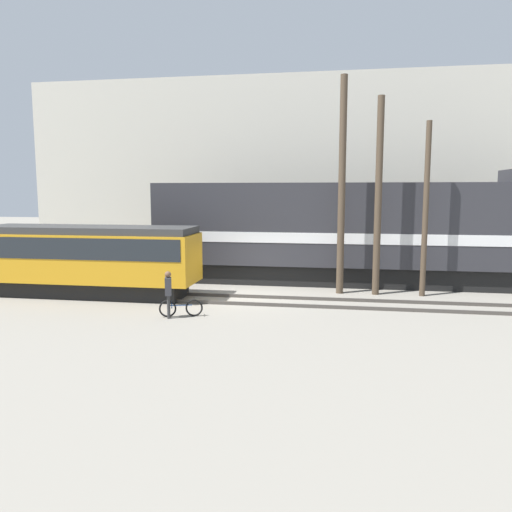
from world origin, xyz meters
name	(u,v)px	position (x,y,z in m)	size (l,w,h in m)	color
ground_plane	(246,298)	(0.00, 0.00, 0.00)	(120.00, 120.00, 0.00)	gray
track_near	(242,300)	(0.00, -0.73, 0.07)	(60.00, 1.50, 0.14)	#47423D
track_far	(260,280)	(0.00, 4.08, 0.07)	(60.00, 1.51, 0.14)	#47423D
building_backdrop	(280,174)	(0.00, 12.34, 5.74)	(31.40, 6.00, 11.49)	beige
freight_locomotive	(357,232)	(4.80, 4.08, 2.61)	(19.79, 3.04, 5.58)	black
streetcar	(89,256)	(-6.83, -0.73, 1.76)	(9.55, 2.54, 3.08)	black
bicycle	(181,308)	(-1.73, -3.63, 0.32)	(1.55, 0.61, 0.70)	black
person	(168,290)	(-2.11, -3.90, 1.05)	(0.31, 0.41, 1.73)	#333333
utility_pole_left	(342,187)	(4.02, 1.68, 4.78)	(0.32, 0.32, 9.56)	#4C3D2D
utility_pole_center	(378,197)	(5.60, 1.68, 4.32)	(0.31, 0.31, 8.64)	#4C3D2D
utility_pole_right	(426,210)	(7.61, 1.68, 3.78)	(0.24, 0.24, 7.55)	#4C3D2D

